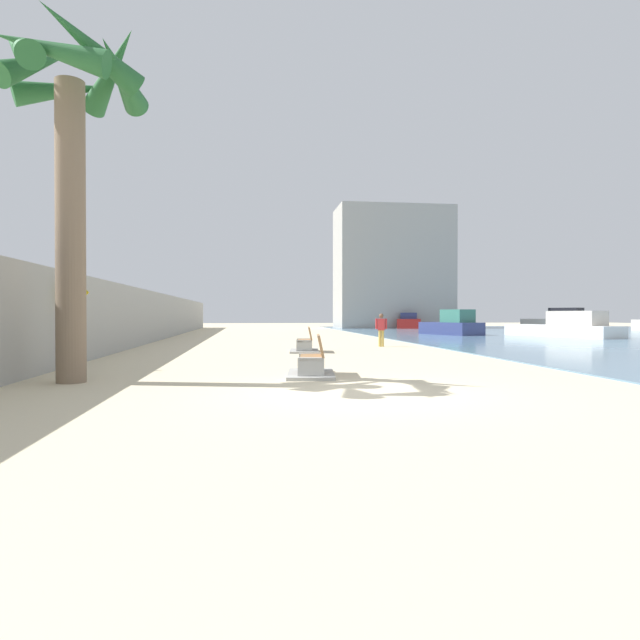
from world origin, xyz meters
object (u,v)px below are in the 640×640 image
(boat_far_right, at_px, (559,321))
(boat_nearest, at_px, (565,327))
(boat_far_left, at_px, (408,322))
(pedestrian_sign, at_px, (72,312))
(boat_mid_bay, at_px, (452,325))
(bench_far, at_px, (305,346))
(person_walking, at_px, (381,328))
(bench_near, at_px, (312,366))
(palm_tree, at_px, (71,121))

(boat_far_right, bearing_deg, boat_nearest, -120.45)
(boat_nearest, height_order, boat_far_left, boat_nearest)
(boat_nearest, bearing_deg, boat_far_right, 59.55)
(pedestrian_sign, bearing_deg, boat_mid_bay, 48.42)
(boat_nearest, bearing_deg, bench_far, -148.41)
(bench_far, relative_size, boat_far_left, 0.42)
(pedestrian_sign, bearing_deg, boat_nearest, 34.50)
(boat_far_left, bearing_deg, person_walking, -108.97)
(person_walking, bearing_deg, boat_nearest, 29.81)
(bench_near, bearing_deg, bench_far, 85.33)
(palm_tree, bearing_deg, bench_near, 6.59)
(boat_far_left, bearing_deg, bench_near, -109.78)
(boat_nearest, relative_size, boat_far_left, 1.54)
(boat_far_right, bearing_deg, pedestrian_sign, -134.99)
(bench_near, distance_m, boat_mid_bay, 26.50)
(pedestrian_sign, bearing_deg, bench_near, -19.85)
(bench_near, height_order, pedestrian_sign, pedestrian_sign)
(bench_far, height_order, boat_mid_bay, boat_mid_bay)
(person_walking, height_order, boat_mid_bay, boat_mid_bay)
(person_walking, relative_size, boat_nearest, 0.19)
(boat_far_right, distance_m, pedestrian_sign, 50.22)
(palm_tree, distance_m, bench_near, 7.57)
(bench_far, bearing_deg, bench_near, -94.67)
(boat_far_left, xyz_separation_m, boat_far_right, (14.73, -2.96, 0.14))
(boat_far_right, bearing_deg, bench_far, -134.15)
(person_walking, xyz_separation_m, pedestrian_sign, (-10.60, -8.87, 0.69))
(boat_far_right, height_order, pedestrian_sign, pedestrian_sign)
(bench_near, xyz_separation_m, boat_mid_bay, (12.58, 23.32, 0.45))
(boat_far_left, relative_size, boat_far_right, 0.77)
(boat_nearest, relative_size, boat_far_right, 1.18)
(boat_far_right, bearing_deg, boat_mid_bay, -139.34)
(palm_tree, distance_m, boat_nearest, 31.19)
(bench_near, distance_m, boat_far_right, 47.81)
(person_walking, bearing_deg, palm_tree, -129.74)
(palm_tree, height_order, boat_mid_bay, palm_tree)
(palm_tree, distance_m, person_walking, 15.95)
(bench_far, bearing_deg, boat_mid_bay, 51.81)
(person_walking, xyz_separation_m, boat_far_right, (24.90, 26.64, -0.07))
(pedestrian_sign, bearing_deg, person_walking, 39.94)
(boat_nearest, bearing_deg, palm_tree, -140.25)
(bench_near, bearing_deg, boat_far_left, 70.22)
(boat_nearest, bearing_deg, pedestrian_sign, -145.50)
(pedestrian_sign, bearing_deg, bench_far, 41.19)
(boat_far_left, bearing_deg, palm_tree, -115.73)
(person_walking, bearing_deg, bench_far, -142.42)
(palm_tree, distance_m, bench_far, 11.90)
(bench_far, bearing_deg, boat_nearest, 31.59)
(person_walking, distance_m, boat_nearest, 16.06)
(person_walking, bearing_deg, boat_far_right, 46.93)
(boat_nearest, xyz_separation_m, boat_mid_bay, (-5.81, 4.24, 0.05))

